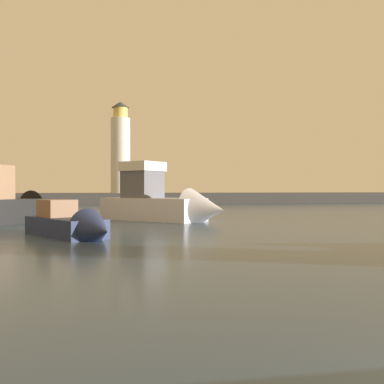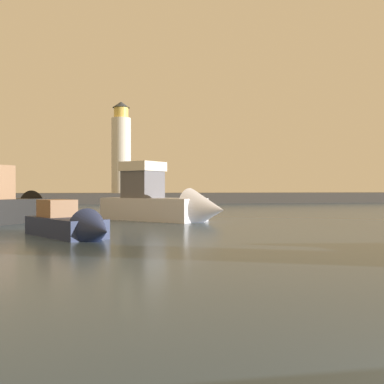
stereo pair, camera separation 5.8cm
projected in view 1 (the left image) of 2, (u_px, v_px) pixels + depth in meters
name	position (u px, v px, depth m)	size (l,w,h in m)	color
ground_plane	(173.00, 217.00, 33.11)	(220.00, 220.00, 0.00)	#384C60
breakwater	(144.00, 198.00, 62.94)	(89.17, 6.99, 1.48)	#423F3D
lighthouse	(120.00, 150.00, 62.28)	(2.73, 2.73, 13.00)	silver
motorboat_0	(7.00, 205.00, 26.95)	(7.10, 8.48, 3.90)	black
motorboat_1	(75.00, 226.00, 18.84)	(4.60, 5.92, 2.02)	#1E284C
motorboat_3	(166.00, 203.00, 28.94)	(8.42, 8.26, 4.47)	silver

